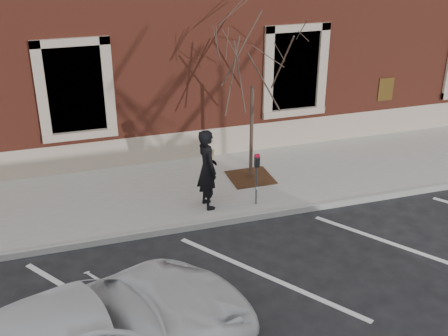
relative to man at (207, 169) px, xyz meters
name	(u,v)px	position (x,y,z in m)	size (l,w,h in m)	color
ground	(232,222)	(0.39, -0.64, -1.11)	(120.00, 120.00, 0.00)	#28282B
sidewalk_near	(211,186)	(0.39, 1.11, -1.03)	(40.00, 3.50, 0.15)	#B9B5AE
curb_near	(233,220)	(0.39, -0.69, -1.03)	(40.00, 0.12, 0.15)	#9E9E99
parking_stripes	(267,276)	(0.39, -2.84, -1.10)	(28.00, 4.40, 0.01)	silver
man	(207,169)	(0.00, 0.00, 0.00)	(0.70, 0.46, 1.91)	black
parking_meter	(257,170)	(1.12, -0.25, -0.07)	(0.12, 0.09, 1.28)	#595B60
tree_grate	(250,177)	(1.48, 1.12, -0.94)	(1.09, 1.09, 0.03)	#472D16
sapling	(253,59)	(1.48, 1.12, 2.19)	(2.70, 2.70, 4.50)	#443329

